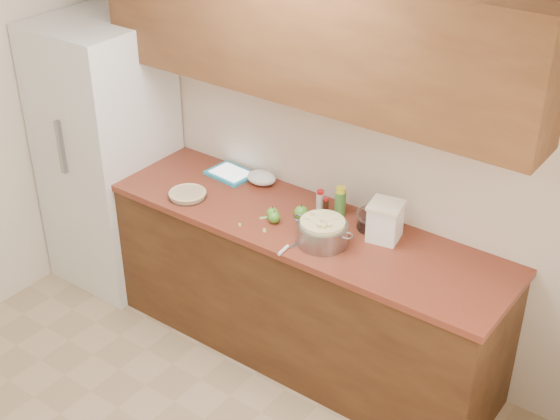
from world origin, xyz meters
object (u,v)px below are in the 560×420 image
Objects in this scene: tablet at (231,174)px; flour_canister at (385,221)px; colander at (322,232)px; pie at (188,194)px.

flour_canister is at bearing 1.34° from tablet.
tablet is at bearing 160.86° from colander.
colander is 0.94m from tablet.
colander is 0.34m from flour_canister.
colander is 1.26× the size of tablet.
flour_canister is at bearing 43.97° from colander.
pie is at bearing -165.78° from flour_canister.
flour_canister is (0.24, 0.24, 0.04)m from colander.
colander reaches higher than tablet.
pie is 0.92m from colander.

